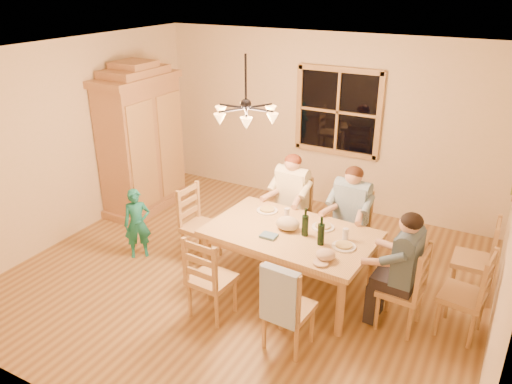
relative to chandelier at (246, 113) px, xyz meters
The scene contains 31 objects.
floor 2.08m from the chandelier, ahead, with size 5.50×5.50×0.00m, color brown.
ceiling 0.62m from the chandelier, ahead, with size 5.50×5.00×0.02m, color white.
wall_back 2.60m from the chandelier, 90.00° to the left, with size 5.50×0.02×2.70m, color beige.
wall_left 2.84m from the chandelier, behind, with size 0.02×5.00×2.70m, color beige.
window 2.53m from the chandelier, 85.36° to the left, with size 1.30×0.06×1.30m.
chandelier is the anchor object (origin of this frame).
armoire 2.82m from the chandelier, 157.10° to the left, with size 0.66×1.40×2.30m.
dining_table 1.52m from the chandelier, ahead, with size 1.96×1.27×0.76m.
chair_far_left 2.01m from the chandelier, 80.52° to the left, with size 0.47×0.45×0.99m.
chair_far_right 2.21m from the chandelier, 41.54° to the left, with size 0.47×0.45×0.99m.
chair_near_left 1.96m from the chandelier, 87.58° to the right, with size 0.47×0.45×0.99m.
chair_near_right 2.22m from the chandelier, 42.82° to the right, with size 0.47×0.45×0.99m.
chair_end_left 1.93m from the chandelier, behind, with size 0.45×0.47×0.99m.
chair_end_right 2.58m from the chandelier, ahead, with size 0.45×0.47×0.99m.
adult_woman 1.56m from the chandelier, 80.52° to the left, with size 0.41×0.44×0.87m.
adult_plaid_man 1.81m from the chandelier, 41.54° to the left, with size 0.41×0.44×0.87m.
adult_slate_man 2.24m from the chandelier, ahead, with size 0.44×0.41×0.87m.
towel 2.00m from the chandelier, 48.65° to the right, with size 0.38×0.10×0.58m, color #A1BEDB.
wine_bottle_a 1.37m from the chandelier, ahead, with size 0.08×0.08×0.33m, color black.
wine_bottle_b 1.51m from the chandelier, ahead, with size 0.08×0.08×0.33m, color black.
plate_woman 1.36m from the chandelier, 76.54° to the left, with size 0.26×0.26×0.02m, color white.
plate_plaid 1.59m from the chandelier, 17.65° to the left, with size 0.26×0.26×0.02m, color white.
plate_slate 1.79m from the chandelier, ahead, with size 0.26×0.26×0.02m, color white.
wine_glass_a 1.34m from the chandelier, 36.07° to the left, with size 0.06×0.06×0.14m, color silver.
wine_glass_b 1.72m from the chandelier, ahead, with size 0.06×0.06×0.14m, color silver.
cap 1.73m from the chandelier, 17.86° to the right, with size 0.20×0.20×0.11m, color tan.
napkin 1.38m from the chandelier, 28.46° to the right, with size 0.18×0.14×0.03m, color slate.
cloth_bundle 1.34m from the chandelier, ahead, with size 0.28×0.22×0.15m, color tan.
child 2.21m from the chandelier, behind, with size 0.35×0.23×0.95m, color #1B7B6F.
chair_spare_front 3.03m from the chandelier, ahead, with size 0.47×0.49×0.99m.
chair_spare_back 3.15m from the chandelier, 19.85° to the left, with size 0.42×0.44×0.99m.
Camera 1 is at (2.59, -4.60, 3.45)m, focal length 35.00 mm.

